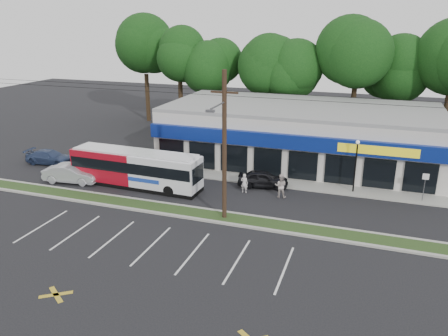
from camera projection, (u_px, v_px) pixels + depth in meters
ground at (178, 218)px, 29.84m from camera, size 120.00×120.00×0.00m
grass_strip at (184, 212)px, 30.72m from camera, size 40.00×1.60×0.12m
curb_south at (179, 216)px, 29.95m from camera, size 40.00×0.25×0.14m
curb_north at (189, 207)px, 31.47m from camera, size 40.00×0.25×0.14m
sidewalk at (278, 182)px, 36.33m from camera, size 32.00×2.20×0.10m
strip_mall at (300, 133)px, 41.53m from camera, size 25.00×12.55×5.30m
utility_pole at (222, 142)px, 28.06m from camera, size 50.00×2.77×10.00m
lamp_post at (356, 160)px, 33.45m from camera, size 0.30×0.30×4.25m
sign_post at (425, 182)px, 32.06m from camera, size 0.45×0.10×2.23m
tree_line at (305, 62)px, 49.18m from camera, size 46.76×6.76×11.83m
metrobus at (136, 168)px, 35.16m from camera, size 11.11×2.72×2.97m
car_dark at (263, 179)px, 35.25m from camera, size 4.26×2.30×1.38m
car_silver at (72, 174)px, 36.24m from camera, size 4.82×2.21×1.53m
car_blue at (50, 157)px, 41.00m from camera, size 4.70×2.27×1.32m
pedestrian_a at (244, 183)px, 34.06m from camera, size 0.57×0.38×1.56m
pedestrian_b at (281, 186)px, 33.12m from camera, size 0.96×0.79×1.85m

